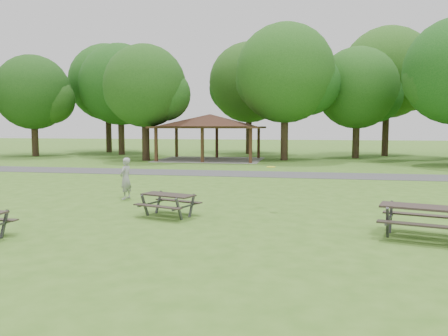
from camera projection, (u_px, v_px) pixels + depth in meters
ground at (160, 229)px, 11.74m from camera, size 160.00×160.00×0.00m
asphalt_path at (239, 174)px, 25.43m from camera, size 120.00×3.20×0.02m
pavilion at (210, 123)px, 35.66m from camera, size 8.60×7.01×3.76m
tree_row_b at (34, 95)px, 40.08m from camera, size 7.14×6.80×9.28m
tree_row_c at (121, 87)px, 42.10m from camera, size 8.19×7.80×10.67m
tree_row_d at (146, 89)px, 34.89m from camera, size 6.93×6.60×9.27m
tree_row_e at (286, 76)px, 35.17m from camera, size 8.40×8.00×11.02m
tree_row_f at (358, 90)px, 37.56m from camera, size 7.35×7.00×9.55m
tree_deep_a at (109, 85)px, 46.03m from camera, size 8.40×8.00×11.38m
tree_deep_b at (250, 85)px, 43.73m from camera, size 8.40×8.00×11.13m
tree_deep_c at (388, 75)px, 40.26m from camera, size 8.82×8.40×11.90m
picnic_table_middle at (168, 199)px, 13.37m from camera, size 1.98×1.77×0.72m
picnic_table_far at (421, 214)px, 10.74m from camera, size 2.26×2.00×0.83m
frisbee_in_flight at (271, 167)px, 14.24m from camera, size 0.33×0.33×0.02m
frisbee_thrower at (126, 178)px, 16.54m from camera, size 0.47×0.63×1.58m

